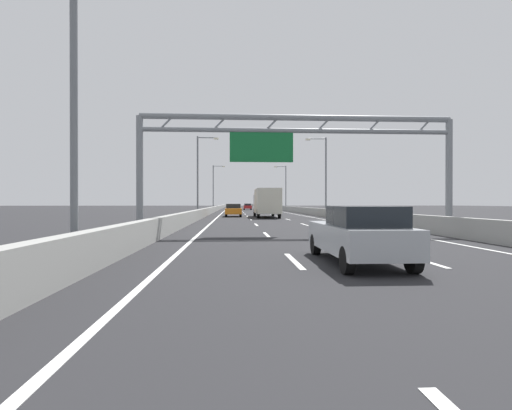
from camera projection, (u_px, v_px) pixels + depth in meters
ground_plane at (247, 209)px, 98.36m from camera, size 260.00×260.00×0.00m
lane_dash_left_1 at (294, 261)px, 10.90m from camera, size 0.16×3.00×0.01m
lane_dash_left_2 at (266, 235)px, 19.89m from camera, size 0.16×3.00×0.01m
lane_dash_left_3 at (256, 225)px, 28.87m from camera, size 0.16×3.00×0.01m
lane_dash_left_4 at (251, 220)px, 37.86m from camera, size 0.16×3.00×0.01m
lane_dash_left_5 at (247, 216)px, 46.84m from camera, size 0.16×3.00×0.01m
lane_dash_left_6 at (245, 214)px, 55.83m from camera, size 0.16×3.00×0.01m
lane_dash_left_7 at (243, 213)px, 64.81m from camera, size 0.16×3.00×0.01m
lane_dash_left_8 at (242, 211)px, 73.80m from camera, size 0.16×3.00×0.01m
lane_dash_left_9 at (241, 210)px, 82.78m from camera, size 0.16×3.00×0.01m
lane_dash_left_10 at (240, 210)px, 91.77m from camera, size 0.16×3.00×0.01m
lane_dash_left_11 at (240, 209)px, 100.75m from camera, size 0.16×3.00×0.01m
lane_dash_left_12 at (239, 209)px, 109.73m from camera, size 0.16×3.00×0.01m
lane_dash_left_13 at (239, 208)px, 118.72m from camera, size 0.16×3.00×0.01m
lane_dash_left_14 at (238, 208)px, 127.70m from camera, size 0.16×3.00×0.01m
lane_dash_left_15 at (238, 207)px, 136.69m from camera, size 0.16×3.00×0.01m
lane_dash_left_16 at (238, 207)px, 145.67m from camera, size 0.16×3.00×0.01m
lane_dash_left_17 at (238, 207)px, 154.66m from camera, size 0.16×3.00×0.01m
lane_dash_right_1 at (420, 260)px, 11.11m from camera, size 0.16×3.00×0.01m
lane_dash_right_2 at (337, 234)px, 20.09m from camera, size 0.16×3.00×0.01m
lane_dash_right_3 at (305, 225)px, 29.08m from camera, size 0.16×3.00×0.01m
lane_dash_right_4 at (288, 219)px, 38.06m from camera, size 0.16×3.00×0.01m
lane_dash_right_5 at (277, 216)px, 47.05m from camera, size 0.16×3.00×0.01m
lane_dash_right_6 at (270, 214)px, 56.03m from camera, size 0.16×3.00×0.01m
lane_dash_right_7 at (265, 213)px, 65.02m from camera, size 0.16×3.00×0.01m
lane_dash_right_8 at (261, 211)px, 74.00m from camera, size 0.16×3.00×0.01m
lane_dash_right_9 at (258, 210)px, 82.99m from camera, size 0.16×3.00×0.01m
lane_dash_right_10 at (256, 210)px, 91.97m from camera, size 0.16×3.00×0.01m
lane_dash_right_11 at (254, 209)px, 100.96m from camera, size 0.16×3.00×0.01m
lane_dash_right_12 at (252, 209)px, 109.94m from camera, size 0.16×3.00×0.01m
lane_dash_right_13 at (251, 208)px, 118.93m from camera, size 0.16×3.00×0.01m
lane_dash_right_14 at (250, 208)px, 127.91m from camera, size 0.16×3.00×0.01m
lane_dash_right_15 at (248, 207)px, 136.90m from camera, size 0.16×3.00×0.01m
lane_dash_right_16 at (248, 207)px, 145.88m from camera, size 0.16×3.00×0.01m
lane_dash_right_17 at (247, 207)px, 154.87m from camera, size 0.16×3.00×0.01m
edge_line_left at (225, 210)px, 86.08m from camera, size 0.16×176.00×0.01m
edge_line_right at (273, 210)px, 86.68m from camera, size 0.16×176.00×0.01m
barrier_left at (221, 207)px, 107.94m from camera, size 0.45×220.00×0.95m
barrier_right at (271, 207)px, 108.74m from camera, size 0.45×220.00×0.95m
sign_gantry at (293, 142)px, 21.15m from camera, size 17.16×0.36×6.36m
streetlamp_left_near at (83, 60)px, 10.43m from camera, size 2.58×0.28×9.50m
streetlamp_left_mid at (200, 171)px, 46.61m from camera, size 2.58×0.28×9.50m
streetlamp_right_mid at (324, 172)px, 47.47m from camera, size 2.58×0.28×9.50m
streetlamp_left_far at (214, 185)px, 82.78m from camera, size 2.58×0.28×9.50m
streetlamp_right_far at (285, 185)px, 83.65m from camera, size 2.58×0.28×9.50m
orange_car at (233, 210)px, 46.20m from camera, size 1.89×4.60×1.49m
silver_car at (359, 234)px, 10.48m from camera, size 1.76×4.52×1.53m
red_car at (248, 207)px, 91.14m from camera, size 1.79×4.58×1.43m
blue_car at (267, 207)px, 82.63m from camera, size 1.79×4.18×1.45m
box_truck at (266, 202)px, 43.83m from camera, size 2.49×9.00×3.13m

